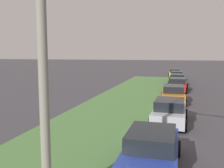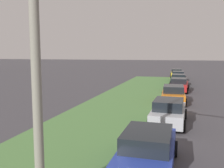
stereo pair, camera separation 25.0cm
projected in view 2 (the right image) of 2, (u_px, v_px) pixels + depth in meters
grass_median at (95, 125)px, 14.25m from camera, size 60.00×6.00×0.12m
parked_car_blue at (148, 150)px, 8.90m from camera, size 4.31×2.04×1.47m
parked_car_silver at (169, 112)px, 14.70m from camera, size 4.35×2.12×1.47m
parked_car_orange at (173, 94)px, 20.97m from camera, size 4.36×2.14×1.47m
parked_car_red at (179, 85)px, 27.13m from camera, size 4.39×2.19×1.47m
parked_car_green at (178, 80)px, 32.17m from camera, size 4.35×2.12×1.47m
parked_car_black at (178, 76)px, 37.37m from camera, size 4.35×2.11×1.47m
parked_car_yellow at (176, 73)px, 42.76m from camera, size 4.38×2.18×1.47m
streetlight at (46, 42)px, 5.77m from camera, size 1.07×2.81×7.50m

